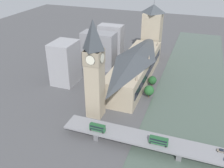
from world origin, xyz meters
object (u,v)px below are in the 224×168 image
(double_decker_bus_lead, at_px, (97,127))
(victoria_tower, at_px, (152,31))
(parliament_hall, at_px, (135,67))
(clock_tower, at_px, (94,69))
(road_bridge, at_px, (180,148))
(double_decker_bus_rear, at_px, (159,141))
(car_southbound_lead, at_px, (221,151))

(double_decker_bus_lead, bearing_deg, victoria_tower, -90.09)
(parliament_hall, bearing_deg, clock_tower, 79.24)
(road_bridge, xyz_separation_m, double_decker_bus_rear, (12.38, 2.58, 3.83))
(clock_tower, relative_size, double_decker_bus_rear, 6.33)
(double_decker_bus_rear, bearing_deg, clock_tower, -25.07)
(victoria_tower, bearing_deg, parliament_hall, 90.05)
(parliament_hall, height_order, clock_tower, clock_tower)
(clock_tower, relative_size, road_bridge, 0.48)
(double_decker_bus_lead, relative_size, car_southbound_lead, 2.31)
(double_decker_bus_lead, relative_size, double_decker_bus_rear, 0.92)
(victoria_tower, bearing_deg, clock_tower, 84.78)
(clock_tower, xyz_separation_m, double_decker_bus_lead, (-11.52, 23.84, -27.57))
(parliament_hall, xyz_separation_m, victoria_tower, (0.06, -66.56, 15.02))
(clock_tower, height_order, double_decker_bus_lead, clock_tower)
(victoria_tower, xyz_separation_m, road_bridge, (-49.81, 149.16, -23.14))
(parliament_hall, xyz_separation_m, road_bridge, (-49.75, 82.60, -8.12))
(parliament_hall, relative_size, victoria_tower, 1.76)
(victoria_tower, xyz_separation_m, double_decker_bus_lead, (0.23, 152.57, -19.33))
(parliament_hall, distance_m, double_decker_bus_rear, 93.11)
(parliament_hall, relative_size, double_decker_bus_lead, 10.47)
(car_southbound_lead, bearing_deg, road_bridge, 8.88)
(clock_tower, distance_m, double_decker_bus_rear, 60.88)
(road_bridge, bearing_deg, double_decker_bus_lead, 3.90)
(double_decker_bus_lead, bearing_deg, double_decker_bus_rear, -178.73)
(clock_tower, distance_m, victoria_tower, 129.53)
(double_decker_bus_lead, bearing_deg, car_southbound_lead, -174.59)
(parliament_hall, relative_size, road_bridge, 0.73)
(double_decker_bus_lead, bearing_deg, road_bridge, -176.10)
(double_decker_bus_rear, bearing_deg, road_bridge, -168.25)
(double_decker_bus_rear, bearing_deg, car_southbound_lead, -170.06)
(parliament_hall, xyz_separation_m, double_decker_bus_lead, (0.29, 86.01, -4.31))
(victoria_tower, distance_m, double_decker_bus_lead, 153.79)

